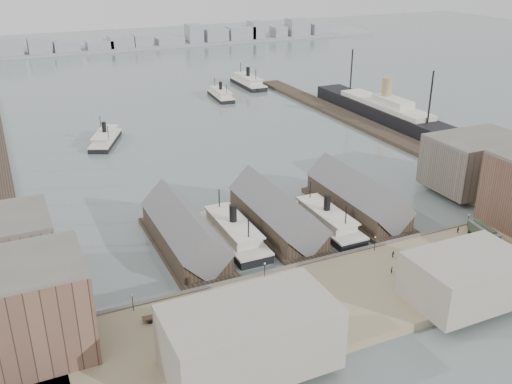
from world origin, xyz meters
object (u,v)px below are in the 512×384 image
ocean_steamer (385,111)px  horse_cart_right (451,270)px  tram (484,233)px  horse_cart_left (157,316)px  horse_cart_center (284,290)px  ferry_docked_west (233,232)px

ocean_steamer → horse_cart_right: (-67.39, -115.46, -1.26)m
tram → horse_cart_right: 20.94m
horse_cart_left → horse_cart_center: bearing=-88.4°
ocean_steamer → horse_cart_left: (-133.29, -104.37, -1.27)m
ferry_docked_west → horse_cart_left: size_ratio=6.38×
ferry_docked_west → horse_cart_right: ferry_docked_west is taller
horse_cart_left → horse_cart_right: bearing=-93.3°
horse_cart_left → horse_cart_right: size_ratio=1.02×
horse_cart_center → ocean_steamer: bearing=-52.5°
ocean_steamer → tram: bearing=-114.5°
ferry_docked_west → horse_cart_right: bearing=-46.1°
ocean_steamer → horse_cart_left: bearing=-141.9°
horse_cart_left → horse_cart_right: horse_cart_right is taller
ocean_steamer → tram: ocean_steamer is taller
ocean_steamer → horse_cart_right: size_ratio=20.32×
ocean_steamer → horse_cart_right: 133.70m
tram → horse_cart_center: (-57.31, -0.19, -1.01)m
ocean_steamer → horse_cart_center: (-105.83, -106.64, -1.22)m
ferry_docked_west → tram: ferry_docked_west is taller
ferry_docked_west → horse_cart_left: (-28.29, -28.02, 0.27)m
tram → horse_cart_left: size_ratio=2.21×
ferry_docked_west → ocean_steamer: bearing=36.0°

